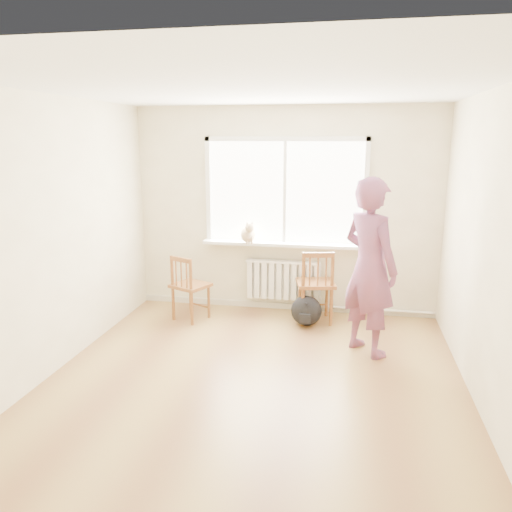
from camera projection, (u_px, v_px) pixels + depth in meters
The scene contains 13 objects.
floor at pixel (252, 385), 4.73m from camera, with size 4.50×4.50×0.00m, color #A07C41.
ceiling at pixel (251, 87), 4.11m from camera, with size 4.50×4.50×0.00m, color white.
back_wall at pixel (285, 211), 6.57m from camera, with size 4.00×0.01×2.70m, color beige.
window at pixel (285, 188), 6.47m from camera, with size 2.12×0.05×1.42m.
windowsill at pixel (283, 244), 6.56m from camera, with size 2.15×0.22×0.04m, color white.
radiator at pixel (283, 279), 6.69m from camera, with size 1.00×0.12×0.55m.
heating_pipe at pixel (377, 310), 6.58m from camera, with size 0.04×0.04×1.40m, color silver.
baseboard at pixel (284, 306), 6.86m from camera, with size 4.00×0.03×0.08m, color beige.
chair_left at pixel (188, 288), 6.35m from camera, with size 0.55×0.54×0.85m.
chair_right at pixel (316, 286), 6.26m from camera, with size 0.55×0.53×0.94m.
person at pixel (370, 267), 5.27m from camera, with size 0.70×0.46×1.91m, color #C74269.
cat at pixel (248, 233), 6.53m from camera, with size 0.28×0.43×0.30m.
backpack at pixel (306, 311), 6.21m from camera, with size 0.38×0.29×0.38m, color black.
Camera 1 is at (0.85, -4.24, 2.28)m, focal length 35.00 mm.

